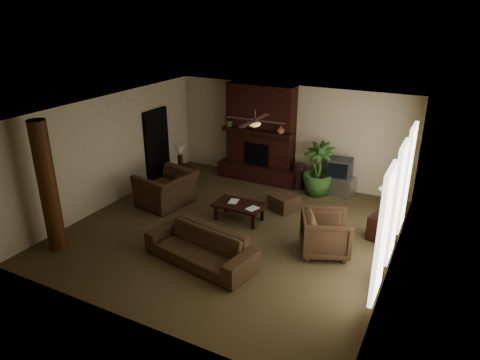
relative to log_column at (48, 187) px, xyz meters
The scene contains 23 objects.
room_shell 3.80m from the log_column, 39.13° to the left, with size 7.00×7.00×7.00m.
fireplace 6.02m from the log_column, 69.07° to the left, with size 2.40×0.70×2.80m.
windows 6.91m from the log_column, 22.11° to the left, with size 0.08×3.65×2.35m.
log_column is the anchor object (origin of this frame).
doorway 4.24m from the log_column, 96.65° to the left, with size 0.10×1.00×2.10m, color black.
ceiling_fan 4.45m from the log_column, 38.87° to the left, with size 1.35×1.35×0.37m.
sofa 3.30m from the log_column, 17.22° to the left, with size 2.32×0.68×0.91m, color #46301E.
armchair_left 3.06m from the log_column, 74.32° to the left, with size 1.34×0.87×1.17m, color #46301E.
armchair_right 5.75m from the log_column, 25.08° to the left, with size 0.96×0.90×0.98m, color #46301E.
coffee_table 4.21m from the log_column, 45.40° to the left, with size 1.20×0.70×0.43m.
ottoman 5.48m from the log_column, 47.62° to the left, with size 0.60×0.60×0.40m, color #46301E.
tv_stand 7.28m from the log_column, 50.54° to the left, with size 0.85×0.50×0.50m, color #AFAFB1.
tv 7.21m from the log_column, 50.52° to the left, with size 0.71×0.61×0.52m.
floor_vase 6.54m from the log_column, 57.58° to the left, with size 0.34×0.34×0.77m.
floor_plant 6.72m from the log_column, 52.52° to the left, with size 0.82×1.46×0.82m, color #345A24.
side_table_left 4.29m from the log_column, 84.52° to the left, with size 0.50×0.50×0.55m, color black.
lamp_left 4.16m from the log_column, 85.08° to the left, with size 0.45×0.45×0.65m.
side_table_right 7.13m from the log_column, 30.09° to the left, with size 0.50×0.50×0.55m, color black.
lamp_right 7.06m from the log_column, 30.22° to the left, with size 0.45×0.45×0.65m.
mantel_plant 5.54m from the log_column, 76.61° to the left, with size 0.38×0.42×0.33m, color #345A24.
mantel_vase 6.07m from the log_column, 61.37° to the left, with size 0.22×0.23×0.22m, color #965A3C.
book_a 3.99m from the log_column, 48.38° to the left, with size 0.22×0.03×0.29m, color #999999.
book_b 4.33m from the log_column, 41.77° to the left, with size 0.21×0.02×0.29m, color #999999.
Camera 1 is at (4.23, -7.81, 4.84)m, focal length 32.47 mm.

